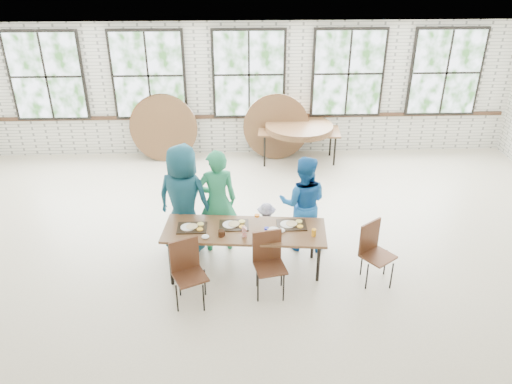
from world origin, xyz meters
TOP-DOWN VIEW (x-y plane):
  - room at (0.00, 4.44)m, footprint 12.00×12.00m
  - dining_table at (-0.20, -0.20)m, footprint 2.46×1.02m
  - chair_near_left at (-1.00, -0.85)m, footprint 0.55×0.54m
  - chair_near_right at (0.14, -0.67)m, footprint 0.49×0.48m
  - chair_spare at (1.69, -0.48)m, footprint 0.58×0.58m
  - adult_teal at (-1.14, 0.45)m, footprint 1.03×0.84m
  - adult_green at (-0.61, 0.45)m, footprint 0.70×0.52m
  - toddler at (0.17, 0.45)m, footprint 0.54×0.33m
  - adult_blue at (0.75, 0.45)m, footprint 0.87×0.73m
  - storage_table at (1.10, 3.94)m, footprint 1.86×0.90m
  - tabletop_clutter at (-0.12, -0.24)m, footprint 2.03×0.61m
  - round_tops_stacked at (1.10, 3.94)m, footprint 1.50×1.50m
  - round_tops_leaning at (-1.09, 4.19)m, footprint 4.07×0.40m

SIDE VIEW (x-z plane):
  - toddler at x=0.17m, z-range 0.00..0.80m
  - chair_near_left at x=-1.00m, z-range 0.08..1.03m
  - chair_near_right at x=0.14m, z-range 0.08..1.03m
  - chair_spare at x=1.69m, z-range 0.08..1.03m
  - storage_table at x=1.10m, z-range 0.32..1.06m
  - dining_table at x=-0.20m, z-range 0.32..1.06m
  - round_tops_leaning at x=-1.09m, z-range -0.01..1.48m
  - tabletop_clutter at x=-0.12m, z-range 0.71..0.82m
  - adult_blue at x=0.75m, z-range 0.00..1.61m
  - round_tops_stacked at x=1.10m, z-range 0.74..0.87m
  - adult_green at x=-0.61m, z-range 0.00..1.74m
  - adult_teal at x=-1.14m, z-range 0.00..1.82m
  - room at x=0.00m, z-range -4.17..7.83m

